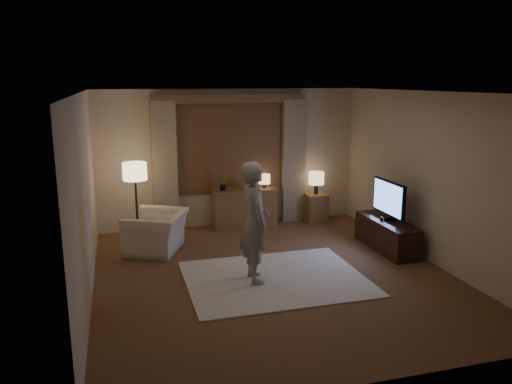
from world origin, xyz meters
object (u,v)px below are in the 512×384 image
object	(u,v)px
sideboard	(244,209)
tv_stand	(387,235)
person	(255,222)
side_table	(316,208)
armchair	(157,232)

from	to	relation	value
sideboard	tv_stand	world-z (taller)	sideboard
sideboard	tv_stand	size ratio (longest dim) A/B	0.86
tv_stand	person	world-z (taller)	person
tv_stand	person	distance (m)	2.63
person	side_table	bearing A→B (deg)	-37.21
armchair	side_table	distance (m)	3.31
side_table	tv_stand	xyz separation A→B (m)	(0.50, -1.88, -0.03)
tv_stand	person	xyz separation A→B (m)	(-2.47, -0.70, 0.61)
sideboard	side_table	bearing A→B (deg)	-1.98
side_table	tv_stand	bearing A→B (deg)	-75.22
armchair	person	bearing A→B (deg)	59.71
tv_stand	armchair	bearing A→B (deg)	165.45
armchair	tv_stand	bearing A→B (deg)	98.95
sideboard	tv_stand	xyz separation A→B (m)	(1.94, -1.93, -0.10)
side_table	armchair	bearing A→B (deg)	-163.80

